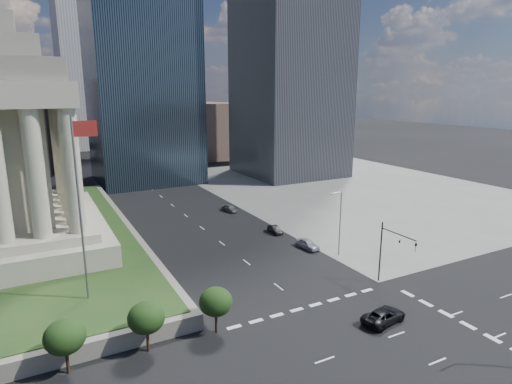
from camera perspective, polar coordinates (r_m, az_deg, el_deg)
ground at (r=127.70m, az=-15.68°, el=1.89°), size 500.00×500.00×0.00m
sidewalk_ne at (r=112.15m, az=12.81°, el=0.53°), size 68.00×90.00×0.03m
flagpole at (r=48.16m, az=-22.35°, el=-0.91°), size 2.52×0.24×20.00m
midrise_glass at (r=121.11m, az=-15.10°, el=15.62°), size 26.00×26.00×60.00m
building_filler_ne at (r=163.90m, az=-7.16°, el=8.22°), size 20.00×30.00×20.00m
building_filler_nw at (r=153.12m, az=-29.64°, el=7.77°), size 24.00×30.00×28.00m
traffic_signal_ne at (r=56.10m, az=17.62°, el=-6.99°), size 0.30×5.74×8.00m
street_lamp_north at (r=64.40m, az=11.04°, el=-3.61°), size 2.13×0.22×10.00m
pickup_truck at (r=49.39m, az=16.69°, el=-15.52°), size 5.72×3.34×1.50m
parked_sedan_near at (r=67.99m, az=6.89°, el=-6.90°), size 4.58×2.22×1.51m
parked_sedan_mid at (r=74.80m, az=2.55°, el=-5.03°), size 1.63×3.86×1.24m
parked_sedan_far at (r=88.01m, az=-3.50°, el=-2.15°), size 4.50×2.35×1.46m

